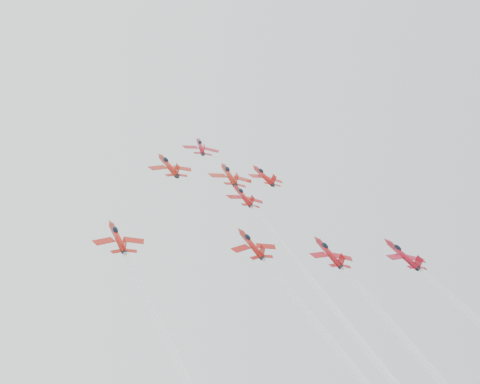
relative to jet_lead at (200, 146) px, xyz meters
name	(u,v)px	position (x,y,z in m)	size (l,w,h in m)	color
jet_lead	(200,146)	(0.00, 0.00, 0.00)	(9.48, 11.94, 8.23)	#A9101F
jet_row2_left	(169,165)	(-11.54, -12.38, -8.08)	(10.21, 12.87, 8.87)	#A91C10
jet_row2_center	(229,174)	(2.01, -14.76, -9.63)	(10.45, 13.17, 9.08)	#AB1F10
jet_row2_right	(264,175)	(11.12, -13.87, -9.06)	(9.19, 11.58, 7.98)	#AC1210
jet_center	(331,312)	(1.50, -59.30, -38.82)	(8.60, 78.83, 52.04)	#A0100F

